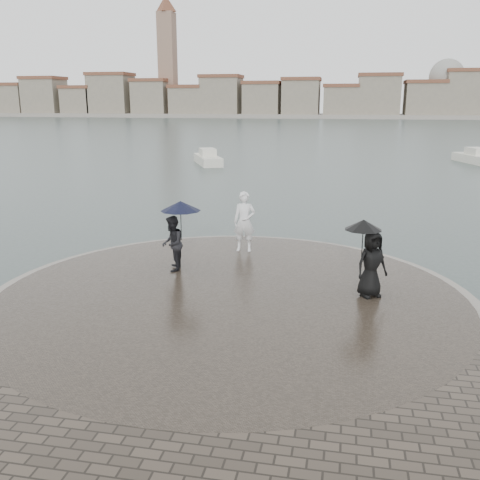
# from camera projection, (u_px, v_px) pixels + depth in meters

# --- Properties ---
(ground) EXTENTS (400.00, 400.00, 0.00)m
(ground) POSITION_uv_depth(u_px,v_px,m) (192.00, 372.00, 10.47)
(ground) COLOR #2B3835
(ground) RESTS_ON ground
(kerb_ring) EXTENTS (12.50, 12.50, 0.32)m
(kerb_ring) POSITION_uv_depth(u_px,v_px,m) (230.00, 301.00, 13.75)
(kerb_ring) COLOR gray
(kerb_ring) RESTS_ON ground
(quay_tip) EXTENTS (11.90, 11.90, 0.36)m
(quay_tip) POSITION_uv_depth(u_px,v_px,m) (230.00, 300.00, 13.74)
(quay_tip) COLOR #2D261E
(quay_tip) RESTS_ON ground
(statue) EXTENTS (0.75, 0.52, 1.96)m
(statue) POSITION_uv_depth(u_px,v_px,m) (244.00, 222.00, 17.39)
(statue) COLOR white
(statue) RESTS_ON quay_tip
(visitor_left) EXTENTS (1.21, 1.16, 2.04)m
(visitor_left) POSITION_uv_depth(u_px,v_px,m) (175.00, 231.00, 15.32)
(visitor_left) COLOR black
(visitor_left) RESTS_ON quay_tip
(visitor_right) EXTENTS (1.21, 1.01, 1.95)m
(visitor_right) POSITION_uv_depth(u_px,v_px,m) (370.00, 255.00, 13.30)
(visitor_right) COLOR black
(visitor_right) RESTS_ON quay_tip
(far_skyline) EXTENTS (260.00, 20.00, 37.00)m
(far_skyline) POSITION_uv_depth(u_px,v_px,m) (320.00, 99.00, 162.72)
(far_skyline) COLOR gray
(far_skyline) RESTS_ON ground
(boats) EXTENTS (32.97, 15.15, 1.50)m
(boats) POSITION_uv_depth(u_px,v_px,m) (414.00, 158.00, 46.19)
(boats) COLOR beige
(boats) RESTS_ON ground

